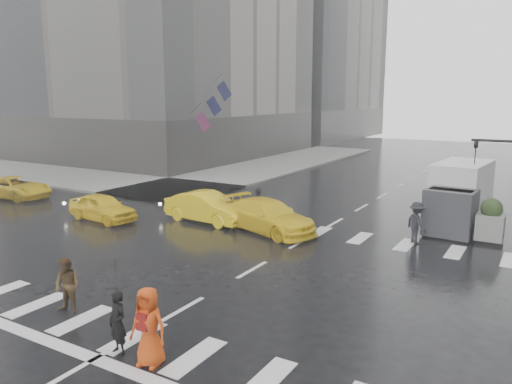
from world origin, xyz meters
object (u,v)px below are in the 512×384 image
Objects in this scene: pedestrian_orange at (149,327)px; taxi_mid at (207,207)px; box_truck at (459,194)px; taxi_front at (102,207)px; pedestrian_brown at (67,286)px.

taxi_mid is at bearing 112.16° from pedestrian_orange.
box_truck is (4.02, 17.12, 0.68)m from pedestrian_orange.
taxi_mid is at bearing -57.32° from taxi_front.
box_truck is (8.05, 16.16, 0.81)m from pedestrian_brown.
pedestrian_brown is at bearing -160.31° from taxi_mid.
pedestrian_brown is 0.87× the size of pedestrian_orange.
taxi_front is 5.36m from taxi_mid.
pedestrian_orange is 14.86m from taxi_front.
box_truck is at bearing 55.14° from pedestrian_brown.
pedestrian_orange is at bearing -98.35° from box_truck.
taxi_front is (-7.62, 8.26, -0.15)m from pedestrian_brown.
taxi_front is (-11.65, 9.22, -0.28)m from pedestrian_orange.
box_truck is (15.67, 7.89, 0.95)m from taxi_front.
taxi_mid is 0.79× the size of box_truck.
pedestrian_brown is 0.41× the size of taxi_front.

